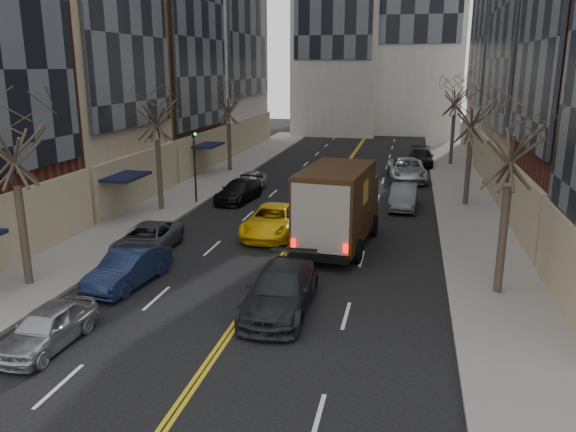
{
  "coord_description": "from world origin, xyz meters",
  "views": [
    {
      "loc": [
        5.32,
        -9.7,
        8.27
      ],
      "look_at": [
        0.49,
        12.45,
        2.2
      ],
      "focal_mm": 35.0,
      "sensor_mm": 36.0,
      "label": 1
    }
  ],
  "objects_px": {
    "observer_sedan": "(280,290)",
    "pedestrian": "(347,216)",
    "taxi": "(273,221)",
    "ups_truck": "(338,207)"
  },
  "relations": [
    {
      "from": "ups_truck",
      "to": "pedestrian",
      "type": "xyz_separation_m",
      "value": [
        0.18,
        2.25,
        -1.01
      ]
    },
    {
      "from": "observer_sedan",
      "to": "pedestrian",
      "type": "height_order",
      "value": "pedestrian"
    },
    {
      "from": "observer_sedan",
      "to": "taxi",
      "type": "relative_size",
      "value": 1.0
    },
    {
      "from": "observer_sedan",
      "to": "taxi",
      "type": "height_order",
      "value": "observer_sedan"
    },
    {
      "from": "taxi",
      "to": "pedestrian",
      "type": "height_order",
      "value": "pedestrian"
    },
    {
      "from": "observer_sedan",
      "to": "pedestrian",
      "type": "relative_size",
      "value": 2.78
    },
    {
      "from": "pedestrian",
      "to": "observer_sedan",
      "type": "bearing_deg",
      "value": 174.11
    },
    {
      "from": "observer_sedan",
      "to": "pedestrian",
      "type": "distance_m",
      "value": 9.84
    },
    {
      "from": "ups_truck",
      "to": "pedestrian",
      "type": "bearing_deg",
      "value": 90.92
    },
    {
      "from": "ups_truck",
      "to": "observer_sedan",
      "type": "distance_m",
      "value": 7.68
    }
  ]
}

